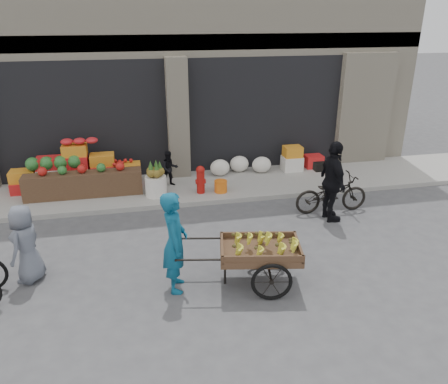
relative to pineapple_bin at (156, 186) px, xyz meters
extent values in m
plane|color=#424244|center=(0.75, -3.60, -0.37)|extent=(80.00, 80.00, 0.00)
cube|color=gray|center=(0.75, 0.50, -0.31)|extent=(18.00, 2.20, 0.12)
cube|color=beige|center=(0.75, 4.60, 3.13)|extent=(14.00, 6.00, 7.00)
cube|color=gray|center=(0.75, 1.75, 3.23)|extent=(14.00, 0.30, 0.40)
cube|color=black|center=(-1.73, 2.40, 1.30)|extent=(4.40, 1.60, 3.10)
cube|color=black|center=(3.23, 2.40, 1.30)|extent=(4.40, 1.60, 3.10)
cube|color=beige|center=(0.75, 1.55, 1.30)|extent=(0.55, 0.80, 3.22)
cube|color=brown|center=(-1.73, 0.35, 0.05)|extent=(2.80, 0.45, 0.60)
sphere|color=#1E5923|center=(-2.42, 0.85, 0.49)|extent=(0.34, 0.34, 0.34)
cylinder|color=silver|center=(0.00, 0.00, 0.00)|extent=(0.52, 0.52, 0.50)
cylinder|color=#A5140F|center=(1.10, -0.05, 0.03)|extent=(0.20, 0.20, 0.56)
sphere|color=#A5140F|center=(1.10, -0.05, 0.35)|extent=(0.22, 0.22, 0.22)
cylinder|color=orange|center=(1.60, -0.10, -0.10)|extent=(0.32, 0.32, 0.30)
ellipsoid|color=silver|center=(2.42, 1.10, -0.03)|extent=(1.70, 0.60, 0.44)
imported|color=black|center=(0.40, 0.60, 0.21)|extent=(0.51, 0.43, 0.93)
cube|color=brown|center=(1.47, -4.00, 0.24)|extent=(1.47, 1.10, 0.12)
torus|color=black|center=(1.52, -4.49, -0.04)|extent=(0.67, 0.18, 0.67)
torus|color=black|center=(1.70, -3.56, -0.04)|extent=(0.67, 0.18, 0.67)
cylinder|color=black|center=(0.89, -3.89, -0.09)|extent=(0.05, 0.05, 0.55)
imported|color=navy|center=(0.07, -3.83, 0.50)|extent=(0.49, 0.68, 1.74)
imported|color=slate|center=(-2.37, -3.05, 0.33)|extent=(0.66, 0.80, 1.39)
imported|color=black|center=(3.91, -1.52, 0.08)|extent=(1.72, 0.62, 0.90)
imported|color=black|center=(3.71, -1.92, 0.53)|extent=(0.45, 1.06, 1.81)
camera|label=1|loc=(-0.44, -10.07, 3.93)|focal=35.00mm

